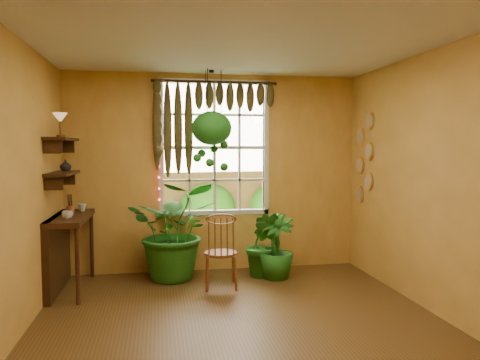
# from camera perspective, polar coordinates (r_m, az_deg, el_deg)

# --- Properties ---
(floor) EXTENTS (4.50, 4.50, 0.00)m
(floor) POSITION_cam_1_polar(r_m,az_deg,el_deg) (4.55, 0.52, -17.98)
(floor) COLOR brown
(floor) RESTS_ON ground
(ceiling) EXTENTS (4.50, 4.50, 0.00)m
(ceiling) POSITION_cam_1_polar(r_m,az_deg,el_deg) (4.34, 0.54, 17.29)
(ceiling) COLOR silver
(ceiling) RESTS_ON wall_back
(wall_back) EXTENTS (4.00, 0.00, 4.00)m
(wall_back) POSITION_cam_1_polar(r_m,az_deg,el_deg) (6.46, -3.10, 0.86)
(wall_back) COLOR gold
(wall_back) RESTS_ON floor
(wall_left) EXTENTS (0.00, 4.50, 4.50)m
(wall_left) POSITION_cam_1_polar(r_m,az_deg,el_deg) (4.34, -26.40, -1.08)
(wall_left) COLOR gold
(wall_left) RESTS_ON floor
(wall_right) EXTENTS (0.00, 4.50, 4.50)m
(wall_right) POSITION_cam_1_polar(r_m,az_deg,el_deg) (5.00, 23.69, -0.39)
(wall_right) COLOR gold
(wall_right) RESTS_ON floor
(window) EXTENTS (1.52, 0.10, 1.86)m
(window) POSITION_cam_1_polar(r_m,az_deg,el_deg) (6.48, -3.14, 3.97)
(window) COLOR silver
(window) RESTS_ON wall_back
(valance_vine) EXTENTS (1.70, 0.12, 1.10)m
(valance_vine) POSITION_cam_1_polar(r_m,az_deg,el_deg) (6.37, -3.80, 9.16)
(valance_vine) COLOR #32190D
(valance_vine) RESTS_ON window
(string_lights) EXTENTS (0.03, 0.03, 1.54)m
(string_lights) POSITION_cam_1_polar(r_m,az_deg,el_deg) (6.34, -9.90, 4.36)
(string_lights) COLOR #FF2633
(string_lights) RESTS_ON window
(wall_plates) EXTENTS (0.04, 0.32, 1.10)m
(wall_plates) POSITION_cam_1_polar(r_m,az_deg,el_deg) (6.55, 14.89, 2.52)
(wall_plates) COLOR beige
(wall_plates) RESTS_ON wall_right
(counter_ledge) EXTENTS (0.40, 1.20, 0.90)m
(counter_ledge) POSITION_cam_1_polar(r_m,az_deg,el_deg) (5.97, -20.94, -7.38)
(counter_ledge) COLOR #32190D
(counter_ledge) RESTS_ON floor
(shelf_lower) EXTENTS (0.25, 0.90, 0.04)m
(shelf_lower) POSITION_cam_1_polar(r_m,az_deg,el_deg) (5.86, -20.82, 0.77)
(shelf_lower) COLOR #32190D
(shelf_lower) RESTS_ON wall_left
(shelf_upper) EXTENTS (0.25, 0.90, 0.04)m
(shelf_upper) POSITION_cam_1_polar(r_m,az_deg,el_deg) (5.86, -20.92, 4.68)
(shelf_upper) COLOR #32190D
(shelf_upper) RESTS_ON wall_left
(backyard) EXTENTS (14.00, 10.00, 12.00)m
(backyard) POSITION_cam_1_polar(r_m,az_deg,el_deg) (11.08, -4.72, 1.81)
(backyard) COLOR #255819
(backyard) RESTS_ON ground
(windsor_chair) EXTENTS (0.43, 0.45, 1.06)m
(windsor_chair) POSITION_cam_1_polar(r_m,az_deg,el_deg) (5.75, -2.36, -10.05)
(windsor_chair) COLOR brown
(windsor_chair) RESTS_ON floor
(potted_plant_left) EXTENTS (1.24, 1.11, 1.27)m
(potted_plant_left) POSITION_cam_1_polar(r_m,az_deg,el_deg) (6.11, -7.83, -6.08)
(potted_plant_left) COLOR #124312
(potted_plant_left) RESTS_ON floor
(potted_plant_mid) EXTENTS (0.59, 0.55, 0.87)m
(potted_plant_mid) POSITION_cam_1_polar(r_m,az_deg,el_deg) (6.20, 2.88, -7.83)
(potted_plant_mid) COLOR #124312
(potted_plant_mid) RESTS_ON floor
(potted_plant_right) EXTENTS (0.61, 0.61, 0.83)m
(potted_plant_right) POSITION_cam_1_polar(r_m,az_deg,el_deg) (6.15, 4.39, -8.10)
(potted_plant_right) COLOR #124312
(potted_plant_right) RESTS_ON floor
(hanging_basket) EXTENTS (0.52, 0.52, 1.33)m
(hanging_basket) POSITION_cam_1_polar(r_m,az_deg,el_deg) (6.11, -3.47, 5.91)
(hanging_basket) COLOR black
(hanging_basket) RESTS_ON ceiling
(cup_a) EXTENTS (0.12, 0.12, 0.09)m
(cup_a) POSITION_cam_1_polar(r_m,az_deg,el_deg) (5.60, -20.31, -4.02)
(cup_a) COLOR silver
(cup_a) RESTS_ON counter_ledge
(cup_b) EXTENTS (0.13, 0.13, 0.10)m
(cup_b) POSITION_cam_1_polar(r_m,az_deg,el_deg) (6.22, -18.70, -3.19)
(cup_b) COLOR beige
(cup_b) RESTS_ON counter_ledge
(brush_jar) EXTENTS (0.09, 0.09, 0.32)m
(brush_jar) POSITION_cam_1_polar(r_m,az_deg,el_deg) (5.90, -19.98, -2.85)
(brush_jar) COLOR #98502C
(brush_jar) RESTS_ON counter_ledge
(shelf_vase) EXTENTS (0.14, 0.14, 0.14)m
(shelf_vase) POSITION_cam_1_polar(r_m,az_deg,el_deg) (6.02, -20.50, 1.69)
(shelf_vase) COLOR #B2AD99
(shelf_vase) RESTS_ON shelf_lower
(tiffany_lamp) EXTENTS (0.17, 0.17, 0.28)m
(tiffany_lamp) POSITION_cam_1_polar(r_m,az_deg,el_deg) (5.73, -21.08, 6.92)
(tiffany_lamp) COLOR #533817
(tiffany_lamp) RESTS_ON shelf_upper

